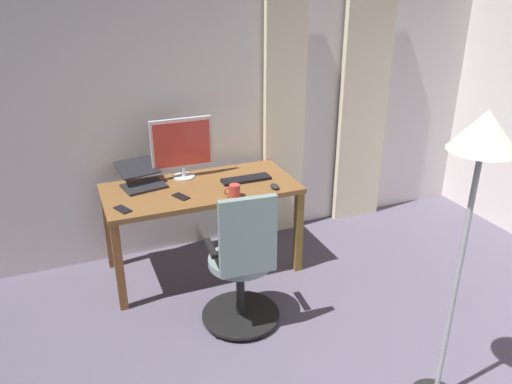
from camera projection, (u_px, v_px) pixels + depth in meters
back_room_partition at (242, 101)px, 4.42m from camera, size 4.81×0.10×2.55m
curtain_left_panel at (363, 109)px, 4.79m from camera, size 0.50×0.06×2.23m
curtain_right_panel at (284, 118)px, 4.51m from camera, size 0.38×0.06×2.23m
desk at (201, 197)px, 4.05m from camera, size 1.52×0.72×0.75m
office_chair at (243, 268)px, 3.43m from camera, size 0.56×0.56×1.05m
computer_monitor at (182, 146)px, 4.08m from camera, size 0.50×0.18×0.50m
computer_keyboard at (246, 179)px, 4.12m from camera, size 0.40×0.12×0.02m
laptop at (141, 179)px, 4.01m from camera, size 0.38×0.41×0.18m
computer_mouse at (275, 186)px, 3.97m from camera, size 0.06×0.10×0.04m
cell_phone_by_monitor at (181, 197)px, 3.82m from camera, size 0.12×0.16×0.01m
cell_phone_face_up at (123, 209)px, 3.62m from camera, size 0.12×0.16×0.01m
mug_tea at (234, 191)px, 3.81m from camera, size 0.13×0.08×0.10m
floor_lamp at (478, 167)px, 2.40m from camera, size 0.32×0.32×1.74m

